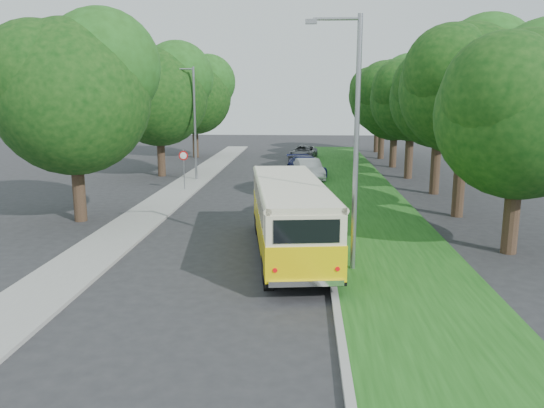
# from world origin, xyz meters

# --- Properties ---
(ground) EXTENTS (120.00, 120.00, 0.00)m
(ground) POSITION_xyz_m (0.00, 0.00, 0.00)
(ground) COLOR #28282A
(ground) RESTS_ON ground
(curb) EXTENTS (0.20, 70.00, 0.15)m
(curb) POSITION_xyz_m (3.60, 5.00, 0.07)
(curb) COLOR gray
(curb) RESTS_ON ground
(grass_verge) EXTENTS (4.50, 70.00, 0.13)m
(grass_verge) POSITION_xyz_m (5.95, 5.00, 0.07)
(grass_verge) COLOR #184913
(grass_verge) RESTS_ON ground
(sidewalk) EXTENTS (2.20, 70.00, 0.12)m
(sidewalk) POSITION_xyz_m (-4.80, 5.00, 0.06)
(sidewalk) COLOR gray
(sidewalk) RESTS_ON ground
(treeline) EXTENTS (24.27, 41.91, 9.46)m
(treeline) POSITION_xyz_m (3.15, 17.99, 5.93)
(treeline) COLOR #332319
(treeline) RESTS_ON ground
(lamppost_near) EXTENTS (1.71, 0.16, 8.00)m
(lamppost_near) POSITION_xyz_m (4.21, -2.50, 4.37)
(lamppost_near) COLOR gray
(lamppost_near) RESTS_ON ground
(lamppost_far) EXTENTS (1.71, 0.16, 7.50)m
(lamppost_far) POSITION_xyz_m (-4.70, 16.00, 4.12)
(lamppost_far) COLOR gray
(lamppost_far) RESTS_ON ground
(warning_sign) EXTENTS (0.56, 0.10, 2.50)m
(warning_sign) POSITION_xyz_m (-4.50, 11.98, 1.71)
(warning_sign) COLOR gray
(warning_sign) RESTS_ON ground
(vintage_bus) EXTENTS (3.50, 9.35, 2.71)m
(vintage_bus) POSITION_xyz_m (2.21, -0.76, 1.36)
(vintage_bus) COLOR yellow
(vintage_bus) RESTS_ON ground
(car_silver) EXTENTS (2.59, 4.17, 1.33)m
(car_silver) POSITION_xyz_m (2.70, 8.58, 0.66)
(car_silver) COLOR #9F9FA3
(car_silver) RESTS_ON ground
(car_white) EXTENTS (2.26, 4.46, 1.40)m
(car_white) POSITION_xyz_m (3.00, 17.00, 0.70)
(car_white) COLOR silver
(car_white) RESTS_ON ground
(car_blue) EXTENTS (3.26, 5.12, 1.38)m
(car_blue) POSITION_xyz_m (2.81, 18.83, 0.69)
(car_blue) COLOR navy
(car_blue) RESTS_ON ground
(car_grey) EXTENTS (2.81, 4.81, 1.26)m
(car_grey) POSITION_xyz_m (2.55, 28.82, 0.63)
(car_grey) COLOR #5C5E64
(car_grey) RESTS_ON ground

